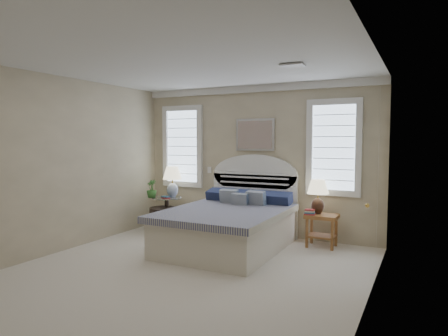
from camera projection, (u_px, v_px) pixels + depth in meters
floor at (181, 274)px, 5.12m from camera, size 4.50×5.00×0.01m
ceiling at (179, 61)px, 4.93m from camera, size 4.50×5.00×0.01m
wall_back at (256, 161)px, 7.25m from camera, size 4.50×0.02×2.70m
wall_left at (55, 165)px, 6.04m from camera, size 0.02×5.00×2.70m
wall_right at (368, 177)px, 4.01m from camera, size 0.02×5.00×2.70m
crown_molding at (255, 89)px, 7.13m from camera, size 4.50×0.08×0.12m
hvac_vent at (292, 65)px, 5.10m from camera, size 0.30×0.20×0.02m
switch_plate at (209, 170)px, 7.68m from camera, size 0.08×0.01×0.12m
window_left at (183, 146)px, 7.91m from camera, size 0.90×0.06×1.60m
window_right at (334, 148)px, 6.58m from camera, size 0.90×0.06×1.60m
painting at (255, 135)px, 7.18m from camera, size 0.74×0.04×0.58m
closet_door at (378, 181)px, 5.10m from camera, size 0.02×1.80×2.40m
bed at (230, 224)px, 6.39m from camera, size 1.72×2.28×1.47m
side_table_left at (167, 210)px, 7.66m from camera, size 0.56×0.56×0.63m
nightstand_right at (322, 223)px, 6.42m from camera, size 0.50×0.40×0.53m
floor_pot at (163, 220)px, 7.50m from camera, size 0.59×0.59×0.46m
lamp_left at (172, 178)px, 7.68m from camera, size 0.37×0.37×0.59m
lamp_right at (318, 193)px, 6.47m from camera, size 0.40×0.40×0.56m
potted_plant at (152, 189)px, 7.57m from camera, size 0.21×0.21×0.34m
books_left at (166, 197)px, 7.49m from camera, size 0.19×0.16×0.04m
books_right at (310, 212)px, 6.37m from camera, size 0.17×0.12×0.09m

